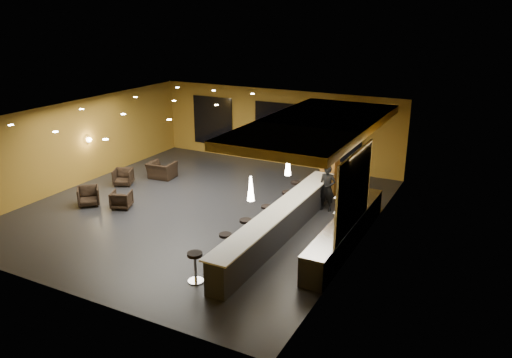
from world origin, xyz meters
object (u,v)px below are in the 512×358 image
at_px(column, 330,151).
at_px(staff_c, 353,188).
at_px(bar_stool_4, 287,199).
at_px(armchair_d, 162,170).
at_px(bar_stool_1, 225,242).
at_px(pendant_2, 316,146).
at_px(armchair_a, 88,196).
at_px(bar_stool_3, 266,213).
at_px(armchair_b, 122,199).
at_px(pendant_1, 288,164).
at_px(bar_counter, 280,224).
at_px(prep_counter, 346,232).
at_px(pendant_0, 251,189).
at_px(staff_b, 355,186).
at_px(bar_stool_0, 195,263).
at_px(bar_stool_5, 295,188).
at_px(armchair_c, 123,177).
at_px(staff_a, 327,188).
at_px(bar_stool_2, 246,228).

height_order(column, staff_c, column).
height_order(staff_c, bar_stool_4, staff_c).
bearing_deg(armchair_d, bar_stool_1, 135.57).
bearing_deg(pendant_2, armchair_a, -154.08).
relative_size(armchair_a, bar_stool_1, 1.01).
xyz_separation_m(armchair_a, bar_stool_4, (6.91, 2.72, 0.17)).
height_order(bar_stool_3, bar_stool_4, bar_stool_4).
bearing_deg(armchair_b, pendant_1, 164.46).
bearing_deg(bar_counter, staff_c, 67.81).
xyz_separation_m(armchair_d, bar_stool_4, (6.43, -1.08, 0.17)).
bearing_deg(bar_stool_4, prep_counter, -29.97).
relative_size(pendant_0, staff_b, 0.39).
bearing_deg(prep_counter, pendant_2, 128.66).
relative_size(pendant_0, bar_stool_0, 0.81).
height_order(pendant_2, bar_stool_5, pendant_2).
bearing_deg(staff_c, armchair_c, -164.22).
bearing_deg(bar_stool_3, staff_a, 60.27).
distance_m(pendant_1, bar_stool_3, 2.04).
distance_m(pendant_2, bar_stool_1, 5.34).
bearing_deg(bar_stool_5, pendant_2, -18.58).
height_order(pendant_2, armchair_b, pendant_2).
height_order(pendant_1, bar_stool_2, pendant_1).
distance_m(prep_counter, bar_stool_0, 4.93).
distance_m(column, bar_stool_2, 5.61).
height_order(pendant_2, bar_stool_0, pendant_2).
bearing_deg(prep_counter, pendant_1, 180.00).
height_order(bar_counter, bar_stool_4, bar_counter).
distance_m(armchair_b, bar_stool_5, 6.51).
height_order(bar_stool_0, bar_stool_5, bar_stool_0).
bearing_deg(staff_b, bar_stool_5, -154.14).
distance_m(staff_a, armchair_c, 8.58).
bearing_deg(staff_a, pendant_1, -101.43).
bearing_deg(prep_counter, bar_stool_2, -155.11).
bearing_deg(bar_stool_0, pendant_1, 77.19).
bearing_deg(staff_c, armchair_a, -150.12).
bearing_deg(staff_a, staff_b, 36.83).
height_order(armchair_b, armchair_d, armchair_d).
xyz_separation_m(staff_b, bar_stool_2, (-2.17, -4.36, -0.37)).
relative_size(pendant_2, staff_b, 0.39).
height_order(column, armchair_a, column).
xyz_separation_m(pendant_0, bar_stool_1, (-0.89, 0.07, -1.86)).
height_order(pendant_2, armchair_a, pendant_2).
distance_m(bar_stool_0, bar_stool_4, 5.52).
bearing_deg(bar_stool_4, bar_counter, -71.87).
xyz_separation_m(bar_stool_0, bar_stool_2, (0.09, 2.67, -0.04)).
xyz_separation_m(bar_counter, staff_c, (1.34, 3.29, 0.38)).
relative_size(pendant_1, armchair_b, 0.99).
bearing_deg(staff_b, bar_stool_1, -92.88).
bearing_deg(staff_b, armchair_a, -135.26).
bearing_deg(pendant_2, pendant_0, -90.00).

